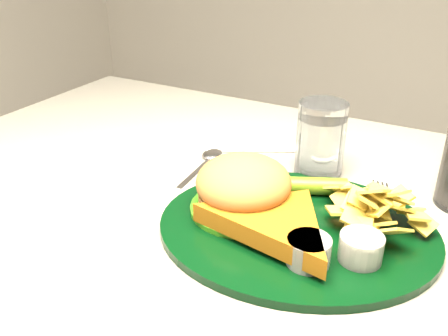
# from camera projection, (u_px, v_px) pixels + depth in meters

# --- Properties ---
(dinner_plate) EXTENTS (0.42, 0.38, 0.08)m
(dinner_plate) POSITION_uv_depth(u_px,v_px,m) (298.00, 206.00, 0.62)
(dinner_plate) COLOR black
(dinner_plate) RESTS_ON table
(water_glass) EXTENTS (0.09, 0.09, 0.12)m
(water_glass) POSITION_uv_depth(u_px,v_px,m) (321.00, 139.00, 0.76)
(water_glass) COLOR silver
(water_glass) RESTS_ON table
(fork_napkin) EXTENTS (0.20, 0.23, 0.01)m
(fork_napkin) POSITION_uv_depth(u_px,v_px,m) (361.00, 225.00, 0.64)
(fork_napkin) COLOR white
(fork_napkin) RESTS_ON table
(spoon) EXTENTS (0.05, 0.15, 0.01)m
(spoon) POSITION_uv_depth(u_px,v_px,m) (195.00, 172.00, 0.78)
(spoon) COLOR white
(spoon) RESTS_ON table
(wrapped_straw) EXTENTS (0.23, 0.17, 0.01)m
(wrapped_straw) POSITION_uv_depth(u_px,v_px,m) (268.00, 150.00, 0.86)
(wrapped_straw) COLOR white
(wrapped_straw) RESTS_ON table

